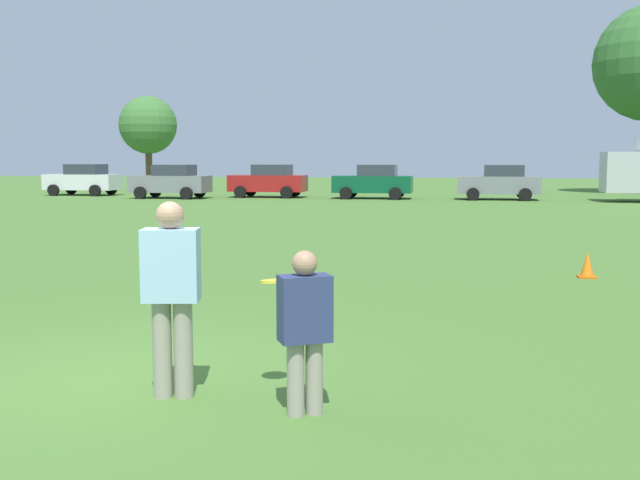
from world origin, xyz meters
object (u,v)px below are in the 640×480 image
object	(u,v)px
player_thrower	(171,288)
player_defender	(305,324)
parked_car_mid_right	(374,181)
parked_car_near_left	(83,180)
parked_car_near_right	(500,182)
traffic_cone	(587,265)
parked_car_center	(269,181)
parked_car_mid_left	(171,181)
frisbee	(275,281)

from	to	relation	value
player_thrower	player_defender	distance (m)	1.32
parked_car_mid_right	parked_car_near_left	bearing A→B (deg)	177.30
player_thrower	parked_car_near_right	size ratio (longest dim) A/B	0.42
player_defender	parked_car_near_left	world-z (taller)	parked_car_near_left
player_defender	traffic_cone	bearing A→B (deg)	65.63
parked_car_center	parked_car_mid_left	bearing A→B (deg)	-159.30
player_thrower	parked_car_near_left	bearing A→B (deg)	118.23
player_thrower	parked_car_center	size ratio (longest dim) A/B	0.42
frisbee	parked_car_center	xyz separation A→B (m)	(-8.37, 34.27, -0.14)
traffic_cone	parked_car_near_left	size ratio (longest dim) A/B	0.11
parked_car_mid_left	traffic_cone	bearing A→B (deg)	-54.88
player_defender	traffic_cone	xyz separation A→B (m)	(3.68, 8.13, -0.56)
parked_car_center	parked_car_near_right	distance (m)	12.49
frisbee	parked_car_center	size ratio (longest dim) A/B	0.06
player_defender	parked_car_near_right	size ratio (longest dim) A/B	0.33
parked_car_mid_right	parked_car_near_right	bearing A→B (deg)	0.14
player_thrower	player_defender	bearing A→B (deg)	-11.93
frisbee	traffic_cone	distance (m)	8.68
traffic_cone	parked_car_mid_right	size ratio (longest dim) A/B	0.11
parked_car_near_left	parked_car_center	xyz separation A→B (m)	(11.27, -0.39, 0.00)
traffic_cone	parked_car_mid_left	distance (m)	30.27
player_thrower	parked_car_mid_left	world-z (taller)	parked_car_mid_left
parked_car_mid_right	frisbee	bearing A→B (deg)	-85.82
player_defender	player_thrower	bearing A→B (deg)	168.07
frisbee	parked_car_mid_right	size ratio (longest dim) A/B	0.06
frisbee	traffic_cone	bearing A→B (deg)	62.00
parked_car_center	parked_car_mid_right	size ratio (longest dim) A/B	1.00
parked_car_center	parked_car_near_left	bearing A→B (deg)	178.03
parked_car_mid_left	parked_car_mid_right	size ratio (longest dim) A/B	1.00
parked_car_mid_right	parked_car_near_right	size ratio (longest dim) A/B	1.00
player_defender	parked_car_mid_right	xyz separation A→B (m)	(-2.85, 34.35, 0.14)
traffic_cone	frisbee	bearing A→B (deg)	-118.00
traffic_cone	parked_car_center	bearing A→B (deg)	115.00
parked_car_center	parked_car_mid_right	world-z (taller)	same
parked_car_mid_left	parked_car_mid_right	world-z (taller)	same
parked_car_near_left	parked_car_mid_left	world-z (taller)	same
player_defender	frisbee	world-z (taller)	player_defender
frisbee	player_thrower	bearing A→B (deg)	-165.48
parked_car_center	parked_car_near_right	bearing A→B (deg)	-1.87
parked_car_mid_left	parked_car_center	size ratio (longest dim) A/B	1.00
player_thrower	parked_car_near_left	world-z (taller)	parked_car_near_left
frisbee	traffic_cone	xyz separation A→B (m)	(4.06, 7.63, -0.83)
parked_car_near_left	frisbee	bearing A→B (deg)	-60.47
player_defender	parked_car_near_left	size ratio (longest dim) A/B	0.33
player_thrower	frisbee	distance (m)	0.93
frisbee	parked_car_near_left	distance (m)	39.83
frisbee	parked_car_near_left	xyz separation A→B (m)	(-19.63, 34.65, -0.14)
frisbee	parked_car_center	world-z (taller)	parked_car_center
player_thrower	traffic_cone	world-z (taller)	player_thrower
player_defender	parked_car_center	world-z (taller)	parked_car_center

